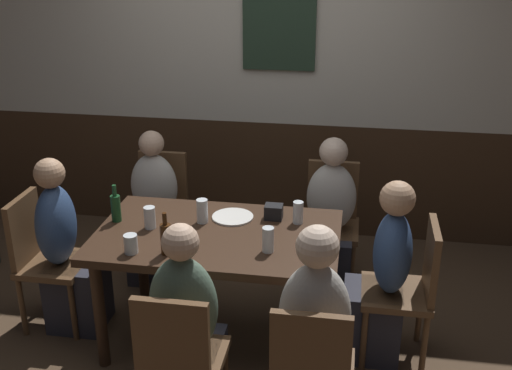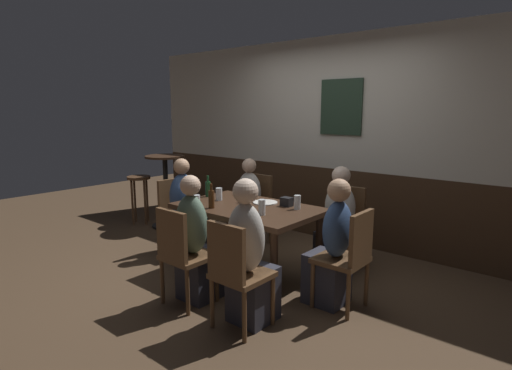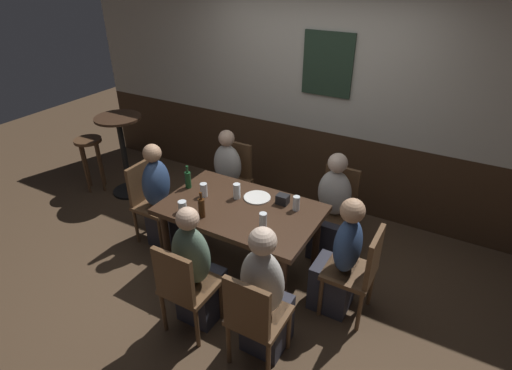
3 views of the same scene
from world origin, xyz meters
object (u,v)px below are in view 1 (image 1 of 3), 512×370
(person_right_near, at_px, (314,349))
(beer_glass_tall, at_px, (202,213))
(person_mid_near, at_px, (188,340))
(beer_bottle_brown, at_px, (166,238))
(dining_table, at_px, (218,246))
(condiment_caddy, at_px, (274,212))
(pint_glass_amber, at_px, (150,219))
(person_head_west, at_px, (68,258))
(plate_white_large, at_px, (233,217))
(chair_right_far, at_px, (331,217))
(person_head_east, at_px, (381,285))
(chair_head_east, at_px, (410,285))
(tumbler_water, at_px, (268,241))
(beer_glass_half, at_px, (298,213))
(chair_left_far, at_px, (161,205))
(chair_mid_near, at_px, (179,358))
(person_right_far, at_px, (330,229))
(chair_head_west, at_px, (43,254))
(highball_clear, at_px, (131,245))
(beer_bottle_green, at_px, (116,207))
(person_left_far, at_px, (154,218))

(person_right_near, xyz_separation_m, beer_glass_tall, (-0.76, 0.83, 0.30))
(person_mid_near, distance_m, beer_bottle_brown, 0.58)
(dining_table, distance_m, condiment_caddy, 0.41)
(beer_glass_tall, bearing_deg, pint_glass_amber, -156.41)
(condiment_caddy, bearing_deg, person_head_west, -168.86)
(beer_glass_tall, distance_m, beer_bottle_brown, 0.43)
(person_mid_near, bearing_deg, plate_white_large, 86.98)
(person_head_west, distance_m, person_right_near, 1.75)
(chair_right_far, bearing_deg, condiment_caddy, -118.52)
(person_head_east, distance_m, plate_white_large, 0.99)
(dining_table, xyz_separation_m, condiment_caddy, (0.30, 0.25, 0.13))
(person_head_west, relative_size, plate_white_large, 4.45)
(chair_head_east, height_order, tumbler_water, tumbler_water)
(person_head_west, distance_m, tumbler_water, 1.35)
(beer_glass_half, distance_m, beer_bottle_brown, 0.85)
(chair_right_far, bearing_deg, chair_left_far, 180.00)
(condiment_caddy, bearing_deg, dining_table, -140.17)
(chair_head_east, relative_size, tumbler_water, 6.07)
(chair_head_east, distance_m, pint_glass_amber, 1.58)
(chair_mid_near, distance_m, plate_white_large, 1.11)
(person_right_far, bearing_deg, pint_glass_amber, -146.22)
(person_mid_near, distance_m, plate_white_large, 0.96)
(person_right_near, distance_m, pint_glass_amber, 1.29)
(person_head_west, xyz_separation_m, beer_glass_half, (1.43, 0.21, 0.32))
(chair_head_east, xyz_separation_m, pint_glass_amber, (-1.55, 0.00, 0.30))
(chair_left_far, height_order, person_right_far, person_right_far)
(person_mid_near, distance_m, beer_glass_tall, 0.90)
(chair_head_west, height_order, chair_mid_near, same)
(pint_glass_amber, xyz_separation_m, plate_white_large, (0.46, 0.22, -0.05))
(chair_head_east, relative_size, person_mid_near, 0.77)
(chair_mid_near, xyz_separation_m, person_right_far, (0.63, 1.56, -0.02))
(beer_glass_tall, xyz_separation_m, beer_bottle_brown, (-0.10, -0.42, 0.03))
(person_right_far, relative_size, beer_bottle_brown, 4.56)
(dining_table, bearing_deg, beer_glass_tall, 133.55)
(dining_table, distance_m, person_right_far, 0.96)
(person_head_east, bearing_deg, beer_glass_half, 157.52)
(chair_mid_near, height_order, person_head_west, person_head_west)
(chair_left_far, distance_m, condiment_caddy, 1.15)
(tumbler_water, bearing_deg, chair_head_east, 12.47)
(dining_table, xyz_separation_m, pint_glass_amber, (-0.41, 0.00, 0.15))
(plate_white_large, bearing_deg, beer_glass_tall, -151.76)
(chair_left_far, height_order, chair_mid_near, same)
(chair_head_west, height_order, beer_bottle_brown, beer_bottle_brown)
(chair_head_west, xyz_separation_m, highball_clear, (0.72, -0.32, 0.29))
(beer_glass_half, bearing_deg, chair_head_east, -17.48)
(chair_head_west, bearing_deg, chair_mid_near, -37.24)
(chair_head_west, bearing_deg, beer_bottle_green, 7.13)
(person_left_far, xyz_separation_m, plate_white_large, (0.68, -0.48, 0.28))
(chair_left_far, distance_m, plate_white_large, 0.97)
(dining_table, xyz_separation_m, highball_clear, (-0.42, -0.32, 0.14))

